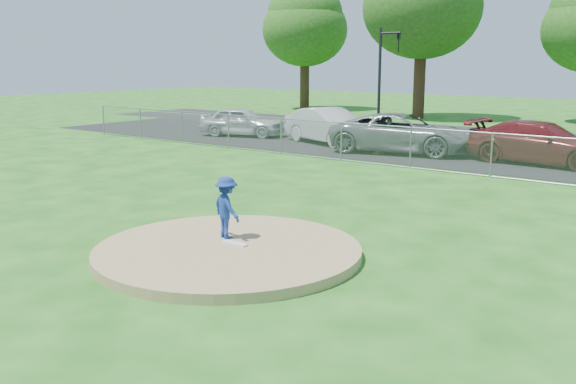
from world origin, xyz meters
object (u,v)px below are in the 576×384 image
(traffic_cone, at_px, (378,146))
(parked_car_gray, at_px, (402,133))
(traffic_signal_left, at_px, (384,70))
(parked_car_white, at_px, (329,126))
(parked_car_silver, at_px, (242,122))
(tree_far_left, at_px, (305,19))
(pitcher, at_px, (227,207))
(parked_car_darkred, at_px, (541,143))

(traffic_cone, bearing_deg, parked_car_gray, 55.08)
(traffic_signal_left, bearing_deg, parked_car_white, -85.24)
(traffic_cone, bearing_deg, parked_car_silver, 171.37)
(parked_car_gray, bearing_deg, tree_far_left, 32.21)
(parked_car_white, xyz_separation_m, parked_car_gray, (4.13, -0.61, -0.00))
(parked_car_white, bearing_deg, traffic_signal_left, 24.49)
(pitcher, distance_m, parked_car_silver, 20.19)
(traffic_signal_left, relative_size, parked_car_white, 1.11)
(parked_car_silver, bearing_deg, parked_car_gray, -111.06)
(traffic_cone, distance_m, parked_car_silver, 8.93)
(parked_car_white, relative_size, parked_car_darkred, 0.91)
(parked_car_silver, xyz_separation_m, parked_car_white, (5.31, 0.15, 0.09))
(tree_far_left, bearing_deg, parked_car_silver, -63.82)
(pitcher, bearing_deg, traffic_cone, -54.58)
(parked_car_white, bearing_deg, parked_car_gray, -78.62)
(traffic_signal_left, height_order, parked_car_gray, traffic_signal_left)
(parked_car_gray, distance_m, parked_car_darkred, 5.66)
(traffic_signal_left, height_order, traffic_cone, traffic_signal_left)
(pitcher, xyz_separation_m, parked_car_silver, (-13.10, 15.37, -0.10))
(pitcher, relative_size, parked_car_darkred, 0.24)
(pitcher, distance_m, parked_car_white, 17.37)
(tree_far_left, distance_m, pitcher, 39.49)
(parked_car_gray, bearing_deg, parked_car_silver, 74.04)
(parked_car_silver, relative_size, parked_car_darkred, 0.79)
(traffic_signal_left, distance_m, parked_car_silver, 8.23)
(parked_car_gray, bearing_deg, traffic_cone, 131.87)
(traffic_cone, height_order, parked_car_gray, parked_car_gray)
(parked_car_white, bearing_deg, parked_car_darkred, -71.01)
(parked_car_white, bearing_deg, tree_far_left, 58.67)
(tree_far_left, height_order, traffic_cone, tree_far_left)
(parked_car_silver, relative_size, parked_car_white, 0.87)
(parked_car_darkred, bearing_deg, parked_car_silver, 94.03)
(traffic_cone, relative_size, parked_car_darkred, 0.11)
(tree_far_left, xyz_separation_m, parked_car_darkred, (23.51, -17.12, -6.25))
(traffic_signal_left, xyz_separation_m, parked_car_darkred, (10.27, -6.12, -2.55))
(pitcher, xyz_separation_m, parked_car_white, (-7.80, 15.52, -0.01))
(traffic_cone, xyz_separation_m, parked_car_silver, (-8.82, 1.34, 0.44))
(traffic_cone, relative_size, parked_car_silver, 0.14)
(pitcher, relative_size, parked_car_gray, 0.22)
(traffic_signal_left, distance_m, traffic_cone, 9.03)
(tree_far_left, height_order, parked_car_white, tree_far_left)
(traffic_cone, xyz_separation_m, parked_car_darkred, (6.26, 1.37, 0.50))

